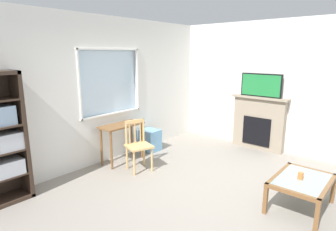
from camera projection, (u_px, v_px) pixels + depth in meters
ground at (207, 200)px, 3.99m from camera, size 6.37×5.78×0.02m
wall_back_with_window at (102, 92)px, 5.20m from camera, size 5.37×0.15×2.73m
wall_right at (282, 88)px, 5.71m from camera, size 0.12×4.98×2.73m
desk_under_window at (122, 132)px, 5.26m from camera, size 0.85×0.39×0.74m
wooden_chair at (138, 145)px, 4.91m from camera, size 0.53×0.51×0.90m
plastic_drawer_unit at (150, 140)px, 5.96m from camera, size 0.35×0.40×0.46m
fireplace at (259, 123)px, 6.01m from camera, size 0.26×1.21×1.15m
tv at (261, 85)px, 5.82m from camera, size 0.06×0.87×0.49m
coffee_table at (302, 183)px, 3.69m from camera, size 0.93×0.66×0.43m
sippy_cup at (301, 176)px, 3.67m from camera, size 0.07×0.07×0.09m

